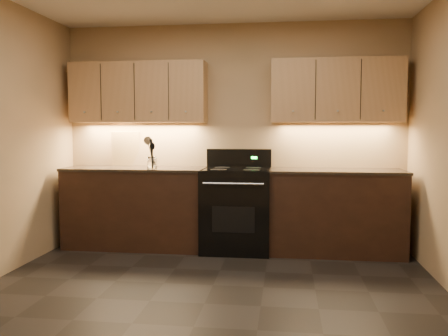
# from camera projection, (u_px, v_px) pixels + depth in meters

# --- Properties ---
(floor) EXTENTS (4.00, 4.00, 0.00)m
(floor) POSITION_uv_depth(u_px,v_px,m) (204.00, 304.00, 3.74)
(floor) COLOR black
(floor) RESTS_ON ground
(wall_back) EXTENTS (4.00, 0.04, 2.60)m
(wall_back) POSITION_uv_depth(u_px,v_px,m) (233.00, 135.00, 5.61)
(wall_back) COLOR tan
(wall_back) RESTS_ON ground
(counter_left) EXTENTS (1.62, 0.62, 0.93)m
(counter_left) POSITION_uv_depth(u_px,v_px,m) (136.00, 207.00, 5.52)
(counter_left) COLOR black
(counter_left) RESTS_ON ground
(counter_right) EXTENTS (1.46, 0.62, 0.93)m
(counter_right) POSITION_uv_depth(u_px,v_px,m) (336.00, 211.00, 5.23)
(counter_right) COLOR black
(counter_right) RESTS_ON ground
(stove) EXTENTS (0.76, 0.68, 1.14)m
(stove) POSITION_uv_depth(u_px,v_px,m) (237.00, 208.00, 5.35)
(stove) COLOR black
(stove) RESTS_ON ground
(upper_cab_left) EXTENTS (1.60, 0.30, 0.70)m
(upper_cab_left) POSITION_uv_depth(u_px,v_px,m) (138.00, 93.00, 5.56)
(upper_cab_left) COLOR tan
(upper_cab_left) RESTS_ON wall_back
(upper_cab_right) EXTENTS (1.44, 0.30, 0.70)m
(upper_cab_right) POSITION_uv_depth(u_px,v_px,m) (337.00, 91.00, 5.27)
(upper_cab_right) COLOR tan
(upper_cab_right) RESTS_ON wall_back
(outlet_plate) EXTENTS (0.08, 0.01, 0.12)m
(outlet_plate) POSITION_uv_depth(u_px,v_px,m) (127.00, 150.00, 5.78)
(outlet_plate) COLOR #B2B5BA
(outlet_plate) RESTS_ON wall_back
(utensil_crock) EXTENTS (0.14, 0.14, 0.13)m
(utensil_crock) POSITION_uv_depth(u_px,v_px,m) (152.00, 163.00, 5.30)
(utensil_crock) COLOR white
(utensil_crock) RESTS_ON counter_left
(cutting_board) EXTENTS (0.33, 0.15, 0.41)m
(cutting_board) POSITION_uv_depth(u_px,v_px,m) (126.00, 149.00, 5.76)
(cutting_board) COLOR tan
(cutting_board) RESTS_ON counter_left
(black_spoon) EXTENTS (0.10, 0.16, 0.30)m
(black_spoon) POSITION_uv_depth(u_px,v_px,m) (152.00, 154.00, 5.30)
(black_spoon) COLOR black
(black_spoon) RESTS_ON utensil_crock
(black_turner) EXTENTS (0.13, 0.11, 0.33)m
(black_turner) POSITION_uv_depth(u_px,v_px,m) (152.00, 153.00, 5.26)
(black_turner) COLOR black
(black_turner) RESTS_ON utensil_crock
(steel_spatula) EXTENTS (0.17, 0.15, 0.35)m
(steel_spatula) POSITION_uv_depth(u_px,v_px,m) (155.00, 152.00, 5.29)
(steel_spatula) COLOR silver
(steel_spatula) RESTS_ON utensil_crock
(steel_skimmer) EXTENTS (0.17, 0.11, 0.35)m
(steel_skimmer) POSITION_uv_depth(u_px,v_px,m) (154.00, 153.00, 5.28)
(steel_skimmer) COLOR silver
(steel_skimmer) RESTS_ON utensil_crock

